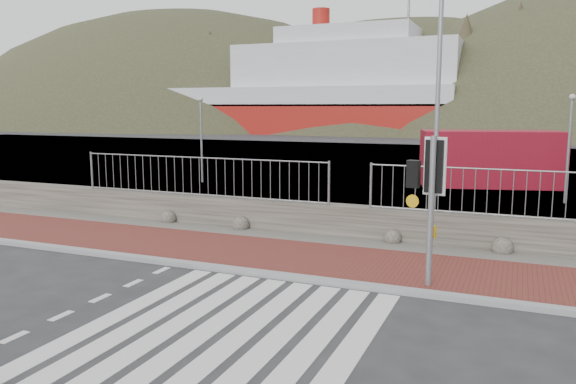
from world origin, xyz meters
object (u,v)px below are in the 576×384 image
at_px(ferry, 303,95).
at_px(shipping_container, 490,158).
at_px(traffic_signal_far, 430,179).
at_px(streetlight, 443,89).

distance_m(ferry, shipping_container, 55.59).
height_order(ferry, traffic_signal_far, ferry).
relative_size(ferry, streetlight, 6.85).
bearing_deg(traffic_signal_far, ferry, -57.44).
xyz_separation_m(traffic_signal_far, streetlight, (-0.41, 4.56, 1.88)).
height_order(ferry, shipping_container, ferry).
bearing_deg(traffic_signal_far, streetlight, -75.35).
bearing_deg(streetlight, shipping_container, 98.35).
distance_m(traffic_signal_far, shipping_container, 16.38).
distance_m(streetlight, shipping_container, 12.15).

